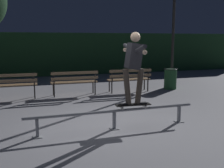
# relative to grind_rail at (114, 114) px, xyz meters

# --- Properties ---
(ground_plane) EXTENTS (90.00, 90.00, 0.00)m
(ground_plane) POSITION_rel_grind_rail_xyz_m (-0.00, 0.28, -0.33)
(ground_plane) COLOR gray
(hedge_backdrop) EXTENTS (24.00, 1.20, 2.27)m
(hedge_backdrop) POSITION_rel_grind_rail_xyz_m (-0.00, 9.76, 0.81)
(hedge_backdrop) COLOR #234C28
(hedge_backdrop) RESTS_ON ground
(grind_rail) EXTENTS (3.78, 0.18, 0.43)m
(grind_rail) POSITION_rel_grind_rail_xyz_m (0.00, 0.00, 0.00)
(grind_rail) COLOR gray
(grind_rail) RESTS_ON ground
(skateboard) EXTENTS (0.79, 0.27, 0.09)m
(skateboard) POSITION_rel_grind_rail_xyz_m (0.44, 0.00, 0.17)
(skateboard) COLOR black
(skateboard) RESTS_ON grind_rail
(skateboarder) EXTENTS (0.63, 1.41, 1.56)m
(skateboarder) POSITION_rel_grind_rail_xyz_m (0.44, -0.00, 1.11)
(skateboarder) COLOR black
(skateboarder) RESTS_ON skateboard
(park_bench_leftmost) EXTENTS (1.61, 0.45, 0.88)m
(park_bench_leftmost) POSITION_rel_grind_rail_xyz_m (-2.18, 3.78, 0.21)
(park_bench_leftmost) COLOR #282623
(park_bench_leftmost) RESTS_ON ground
(park_bench_left_center) EXTENTS (1.61, 0.45, 0.88)m
(park_bench_left_center) POSITION_rel_grind_rail_xyz_m (-0.14, 3.78, 0.21)
(park_bench_left_center) COLOR #282623
(park_bench_left_center) RESTS_ON ground
(park_bench_right_center) EXTENTS (1.61, 0.45, 0.88)m
(park_bench_right_center) POSITION_rel_grind_rail_xyz_m (1.90, 3.78, 0.21)
(park_bench_right_center) COLOR #282623
(park_bench_right_center) RESTS_ON ground
(lamp_post_right) EXTENTS (0.32, 0.32, 3.90)m
(lamp_post_right) POSITION_rel_grind_rail_xyz_m (4.07, 4.46, 2.15)
(lamp_post_right) COLOR #282623
(lamp_post_right) RESTS_ON ground
(trash_can) EXTENTS (0.52, 0.52, 0.80)m
(trash_can) POSITION_rel_grind_rail_xyz_m (3.65, 3.85, 0.08)
(trash_can) COLOR #23562D
(trash_can) RESTS_ON ground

